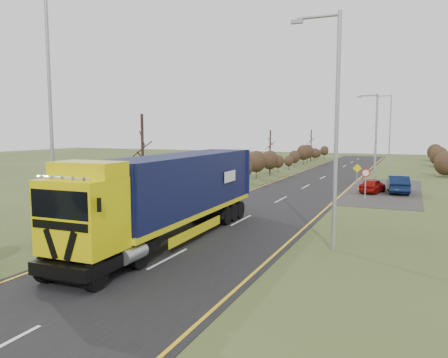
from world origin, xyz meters
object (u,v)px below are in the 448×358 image
lorry (172,191)px  speed_sign (366,178)px  car_red_hatchback (373,186)px  streetlight_near (333,121)px  car_blue_sedan (398,184)px

lorry → speed_sign: size_ratio=6.39×
car_red_hatchback → streetlight_near: streetlight_near is taller
car_blue_sedan → car_red_hatchback: bearing=13.8°
streetlight_near → speed_sign: bearing=90.1°
car_red_hatchback → car_blue_sedan: bearing=-146.8°
lorry → streetlight_near: bearing=9.4°
lorry → speed_sign: 17.51m
lorry → speed_sign: lorry is taller
lorry → car_red_hatchback: 21.11m
car_blue_sedan → lorry: bearing=59.9°
lorry → streetlight_near: streetlight_near is taller
car_red_hatchback → streetlight_near: (-0.19, -18.47, 4.87)m
streetlight_near → lorry: bearing=-169.4°
car_red_hatchback → car_blue_sedan: size_ratio=0.79×
car_blue_sedan → speed_sign: speed_sign is taller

